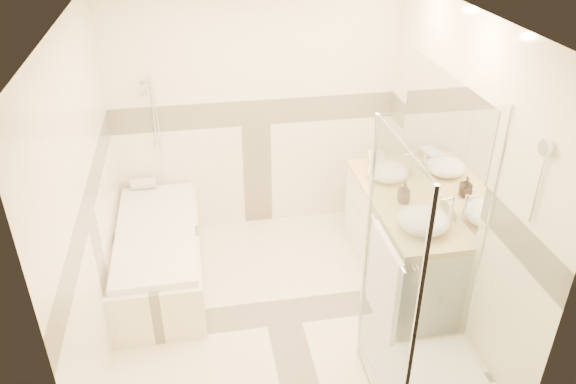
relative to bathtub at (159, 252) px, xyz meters
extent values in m
cube|color=#FDEFC9|center=(1.02, -0.65, -0.31)|extent=(2.80, 3.00, 0.01)
cube|color=white|center=(1.02, -0.65, 2.20)|extent=(2.80, 3.00, 0.01)
cube|color=#FFF0CB|center=(1.02, 0.85, 0.94)|extent=(2.80, 0.01, 2.50)
cube|color=#FFF0CB|center=(1.02, -2.15, 0.94)|extent=(2.80, 0.01, 2.50)
cube|color=#FFF0CB|center=(-0.38, -0.65, 0.94)|extent=(0.01, 3.00, 2.50)
cube|color=#FFF0CB|center=(2.43, -0.65, 0.94)|extent=(0.01, 3.00, 2.50)
cube|color=white|center=(2.41, -0.35, 1.14)|extent=(0.01, 1.60, 1.00)
cylinder|color=silver|center=(0.05, 0.82, 1.04)|extent=(0.02, 0.02, 0.70)
cube|color=#FFF0CB|center=(0.00, 0.00, -0.06)|extent=(0.75, 1.70, 0.50)
cube|color=white|center=(0.00, 0.00, 0.22)|extent=(0.69, 1.60, 0.06)
ellipsoid|color=white|center=(0.00, 0.00, 0.17)|extent=(0.56, 1.40, 0.16)
cube|color=white|center=(2.15, -0.35, 0.09)|extent=(0.55, 1.60, 0.80)
cylinder|color=silver|center=(1.86, -0.75, 0.24)|extent=(0.01, 0.24, 0.01)
cylinder|color=silver|center=(1.86, 0.05, 0.24)|extent=(0.01, 0.24, 0.01)
cube|color=#F6D182|center=(2.15, -0.35, 0.52)|extent=(0.57, 1.62, 0.05)
cube|color=white|center=(1.53, -1.70, 0.73)|extent=(0.01, 0.90, 2.00)
cube|color=white|center=(1.97, -1.26, 0.73)|extent=(0.90, 0.01, 2.00)
cylinder|color=silver|center=(1.52, -2.15, 0.73)|extent=(0.03, 0.03, 2.00)
cylinder|color=silver|center=(1.52, -1.25, 0.73)|extent=(0.03, 0.03, 2.00)
cylinder|color=silver|center=(2.42, -1.25, 0.73)|extent=(0.03, 0.03, 2.00)
cylinder|color=silver|center=(2.38, -1.70, 1.64)|extent=(0.03, 0.10, 0.10)
cylinder|color=silver|center=(1.49, -1.70, 1.09)|extent=(0.02, 0.60, 0.02)
cube|color=silver|center=(1.49, -1.70, 0.79)|extent=(0.04, 0.48, 0.62)
ellipsoid|color=white|center=(2.13, 0.02, 0.62)|extent=(0.37, 0.37, 0.15)
ellipsoid|color=white|center=(2.13, -0.83, 0.63)|extent=(0.42, 0.42, 0.17)
cylinder|color=silver|center=(2.35, 0.02, 0.67)|extent=(0.03, 0.03, 0.25)
cylinder|color=silver|center=(2.31, 0.02, 0.78)|extent=(0.09, 0.02, 0.02)
cylinder|color=silver|center=(2.35, -0.83, 0.68)|extent=(0.03, 0.03, 0.28)
cylinder|color=silver|center=(2.31, -0.83, 0.80)|extent=(0.10, 0.02, 0.02)
imported|color=black|center=(2.13, -0.39, 0.64)|extent=(0.08, 0.09, 0.18)
imported|color=black|center=(2.13, -0.41, 0.61)|extent=(0.14, 0.14, 0.14)
cube|color=silver|center=(2.13, 0.36, 0.58)|extent=(0.20, 0.28, 0.08)
cylinder|color=silver|center=(-0.13, 0.76, 0.31)|extent=(0.24, 0.11, 0.11)
camera|label=1|loc=(0.43, -4.29, 3.02)|focal=35.00mm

